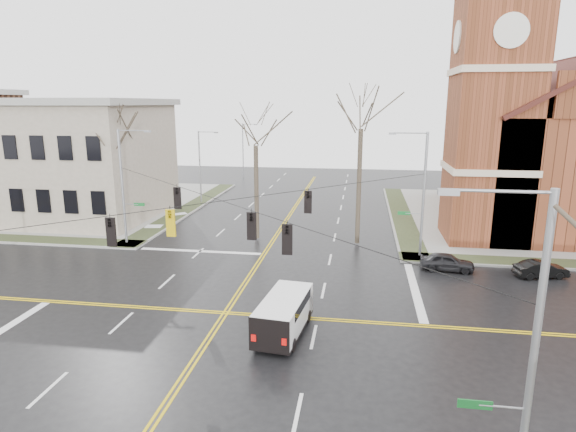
# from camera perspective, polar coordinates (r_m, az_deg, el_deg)

# --- Properties ---
(ground) EXTENTS (120.00, 120.00, 0.00)m
(ground) POSITION_cam_1_polar(r_m,az_deg,el_deg) (26.81, -7.41, -11.31)
(ground) COLOR black
(ground) RESTS_ON ground
(sidewalks) EXTENTS (80.00, 80.00, 0.17)m
(sidewalks) POSITION_cam_1_polar(r_m,az_deg,el_deg) (26.78, -7.41, -11.16)
(sidewalks) COLOR gray
(sidewalks) RESTS_ON ground
(road_markings) EXTENTS (100.00, 100.00, 0.01)m
(road_markings) POSITION_cam_1_polar(r_m,az_deg,el_deg) (26.80, -7.41, -11.30)
(road_markings) COLOR gold
(road_markings) RESTS_ON ground
(church) EXTENTS (24.28, 27.48, 27.50)m
(church) POSITION_cam_1_polar(r_m,az_deg,el_deg) (51.41, 29.24, 8.63)
(church) COLOR #5F2E19
(church) RESTS_ON ground
(civic_building_a) EXTENTS (18.00, 14.00, 11.00)m
(civic_building_a) POSITION_cam_1_polar(r_m,az_deg,el_deg) (52.47, -25.08, 5.89)
(civic_building_a) COLOR gray
(civic_building_a) RESTS_ON ground
(signal_pole_ne) EXTENTS (2.75, 0.22, 9.00)m
(signal_pole_ne) POSITION_cam_1_polar(r_m,az_deg,el_deg) (35.68, 15.52, 2.85)
(signal_pole_ne) COLOR gray
(signal_pole_ne) RESTS_ON ground
(signal_pole_nw) EXTENTS (2.75, 0.22, 9.00)m
(signal_pole_nw) POSITION_cam_1_polar(r_m,az_deg,el_deg) (39.87, -18.84, 3.68)
(signal_pole_nw) COLOR gray
(signal_pole_nw) RESTS_ON ground
(signal_pole_se) EXTENTS (2.75, 0.22, 9.00)m
(signal_pole_se) POSITION_cam_1_polar(r_m,az_deg,el_deg) (14.06, 26.45, -14.15)
(signal_pole_se) COLOR gray
(signal_pole_se) RESTS_ON ground
(span_wires) EXTENTS (23.02, 23.02, 0.03)m
(span_wires) POSITION_cam_1_polar(r_m,az_deg,el_deg) (24.89, -7.83, 1.79)
(span_wires) COLOR black
(span_wires) RESTS_ON ground
(traffic_signals) EXTENTS (8.21, 8.26, 1.30)m
(traffic_signals) POSITION_cam_1_polar(r_m,az_deg,el_deg) (24.43, -8.21, -0.25)
(traffic_signals) COLOR black
(traffic_signals) RESTS_ON ground
(streetlight_north_a) EXTENTS (2.30, 0.20, 8.00)m
(streetlight_north_a) POSITION_cam_1_polar(r_m,az_deg,el_deg) (54.73, -10.27, 6.09)
(streetlight_north_a) COLOR gray
(streetlight_north_a) RESTS_ON ground
(streetlight_north_b) EXTENTS (2.30, 0.20, 8.00)m
(streetlight_north_b) POSITION_cam_1_polar(r_m,az_deg,el_deg) (73.83, -5.25, 8.05)
(streetlight_north_b) COLOR gray
(streetlight_north_b) RESTS_ON ground
(cargo_van) EXTENTS (2.44, 5.07, 1.86)m
(cargo_van) POSITION_cam_1_polar(r_m,az_deg,el_deg) (24.11, -0.37, -11.24)
(cargo_van) COLOR white
(cargo_van) RESTS_ON ground
(parked_car_a) EXTENTS (3.69, 1.81, 1.21)m
(parked_car_a) POSITION_cam_1_polar(r_m,az_deg,el_deg) (34.44, 18.32, -5.18)
(parked_car_a) COLOR black
(parked_car_a) RESTS_ON ground
(parked_car_b) EXTENTS (3.53, 1.88, 1.10)m
(parked_car_b) POSITION_cam_1_polar(r_m,az_deg,el_deg) (35.51, 27.80, -5.60)
(parked_car_b) COLOR black
(parked_car_b) RESTS_ON ground
(tree_nw_far) EXTENTS (4.00, 4.00, 11.33)m
(tree_nw_far) POSITION_cam_1_polar(r_m,az_deg,el_deg) (42.22, -20.14, 8.53)
(tree_nw_far) COLOR #3C3226
(tree_nw_far) RESTS_ON ground
(tree_nw_near) EXTENTS (4.00, 4.00, 11.45)m
(tree_nw_near) POSITION_cam_1_polar(r_m,az_deg,el_deg) (38.67, -3.85, 9.07)
(tree_nw_near) COLOR #3C3226
(tree_nw_near) RESTS_ON ground
(tree_ne) EXTENTS (4.00, 4.00, 13.54)m
(tree_ne) POSITION_cam_1_polar(r_m,az_deg,el_deg) (37.48, 8.66, 11.09)
(tree_ne) COLOR #3C3226
(tree_ne) RESTS_ON ground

